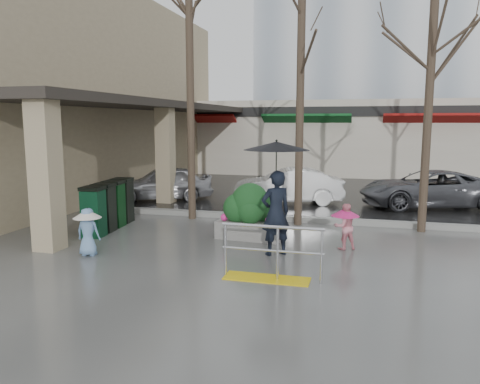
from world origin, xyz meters
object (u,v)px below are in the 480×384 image
at_px(woman, 276,187).
at_px(car_a, 162,183).
at_px(handrail, 270,260).
at_px(tree_west, 190,44).
at_px(news_boxes, 109,206).
at_px(car_b, 288,186).
at_px(child_pink, 345,223).
at_px(car_c, 428,189).
at_px(child_blue, 88,227).
at_px(tree_midwest, 301,33).
at_px(tree_mideast, 432,43).
at_px(planter, 250,212).

bearing_deg(woman, car_a, -84.36).
xyz_separation_m(handrail, tree_west, (-3.36, 4.80, 4.71)).
distance_m(news_boxes, car_b, 6.57).
height_order(tree_west, child_pink, tree_west).
height_order(car_b, car_c, same).
bearing_deg(car_b, tree_west, -51.03).
height_order(tree_west, child_blue, tree_west).
distance_m(tree_midwest, car_b, 5.73).
bearing_deg(tree_west, child_blue, -100.31).
height_order(tree_midwest, child_pink, tree_midwest).
xyz_separation_m(tree_west, car_b, (2.37, 3.30, -4.45)).
xyz_separation_m(news_boxes, car_b, (4.05, 5.18, -0.01)).
distance_m(tree_mideast, car_c, 5.77).
distance_m(tree_west, car_b, 6.03).
relative_size(tree_mideast, child_blue, 6.13).
xyz_separation_m(child_pink, news_boxes, (-6.27, 0.43, 0.03)).
relative_size(car_b, car_c, 0.84).
xyz_separation_m(tree_midwest, woman, (-0.05, -3.16, -3.72)).
bearing_deg(car_a, child_pink, 27.71).
distance_m(tree_mideast, child_pink, 5.19).
bearing_deg(handrail, tree_west, 124.99).
relative_size(tree_west, car_a, 1.84).
height_order(tree_west, planter, tree_west).
bearing_deg(tree_midwest, planter, -116.74).
relative_size(tree_west, child_blue, 6.41).
relative_size(woman, car_b, 0.66).
height_order(tree_west, car_b, tree_west).
height_order(tree_midwest, car_a, tree_midwest).
distance_m(car_a, car_b, 4.66).
bearing_deg(tree_midwest, car_b, 104.18).
xyz_separation_m(child_blue, news_boxes, (-0.90, 2.41, 0.01)).
bearing_deg(tree_west, planter, -39.38).
distance_m(planter, car_a, 6.57).
bearing_deg(car_a, tree_west, 13.00).
relative_size(child_pink, car_c, 0.23).
bearing_deg(tree_midwest, news_boxes, -158.99).
xyz_separation_m(tree_midwest, child_pink, (1.39, -2.30, -4.62)).
height_order(planter, car_c, planter).
distance_m(tree_west, car_c, 9.23).
distance_m(planter, news_boxes, 3.94).
bearing_deg(news_boxes, car_c, 28.11).
relative_size(handrail, tree_midwest, 0.27).
distance_m(tree_midwest, tree_mideast, 3.32).
bearing_deg(tree_mideast, car_a, 161.77).
bearing_deg(child_pink, planter, -37.17).
relative_size(tree_west, child_pink, 6.43).
height_order(woman, news_boxes, woman).
height_order(tree_midwest, woman, tree_midwest).
bearing_deg(handrail, car_b, 97.00).
height_order(tree_midwest, planter, tree_midwest).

